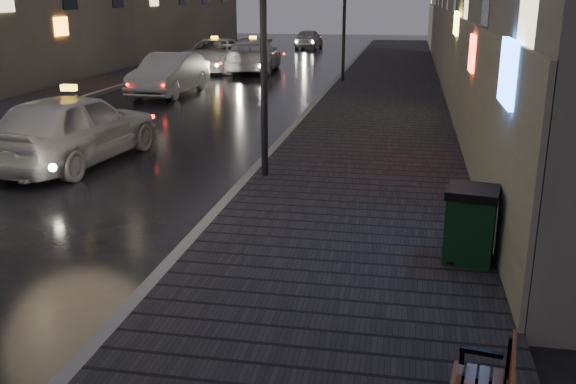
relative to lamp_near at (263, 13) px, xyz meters
name	(u,v)px	position (x,y,z in m)	size (l,w,h in m)	color
ground	(28,300)	(-1.85, -6.00, -3.49)	(120.00, 120.00, 0.00)	black
sidewalk	(388,87)	(2.05, 15.00, -3.41)	(4.60, 58.00, 0.15)	black
curb	(332,85)	(-0.35, 15.00, -3.41)	(0.20, 58.00, 0.15)	slate
sidewalk_far	(113,80)	(-10.55, 15.00, -3.41)	(2.40, 58.00, 0.15)	black
curb_far	(139,80)	(-9.25, 15.00, -3.41)	(0.20, 58.00, 0.15)	slate
lamp_near	(263,13)	(0.00, 0.00, 0.00)	(0.36, 0.36, 5.28)	black
lamp_far	(345,3)	(0.00, 16.00, 0.00)	(0.36, 0.36, 5.28)	black
trash_bin	(470,224)	(3.88, -3.92, -2.79)	(0.82, 0.82, 1.09)	black
taxi_near	(73,128)	(-4.75, 0.71, -2.63)	(2.03, 5.06, 1.72)	#BABAC0
car_left_mid	(169,74)	(-6.49, 11.62, -2.68)	(1.70, 4.88, 1.61)	#A09FA7
taxi_mid	(253,56)	(-5.05, 19.91, -2.65)	(2.36, 5.79, 1.68)	silver
taxi_far	(215,55)	(-7.15, 20.09, -2.67)	(2.73, 5.92, 1.64)	silver
car_far	(309,39)	(-4.59, 35.68, -2.78)	(1.67, 4.15, 1.42)	#98989F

